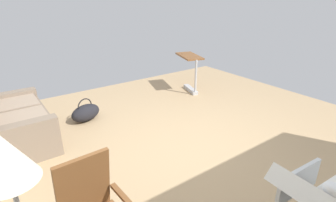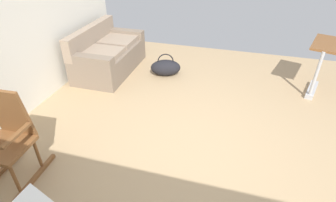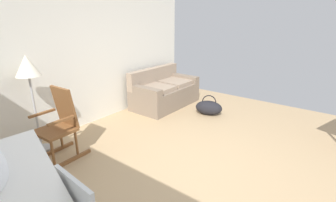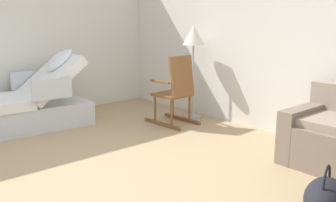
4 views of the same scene
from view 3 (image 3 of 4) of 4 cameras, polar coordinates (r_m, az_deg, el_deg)
ground_plane at (r=3.46m, az=8.50°, el=-16.38°), size 7.02×7.02×0.00m
back_wall at (r=4.77m, az=-20.49°, el=10.07°), size 5.82×0.10×2.70m
couch at (r=5.77m, az=-0.86°, el=1.96°), size 1.60×0.86×0.85m
rocking_chair at (r=3.89m, az=-23.67°, el=-5.15°), size 0.78×0.52×1.05m
floor_lamp at (r=4.05m, az=-29.43°, el=5.70°), size 0.34×0.34×1.48m
duffel_bag at (r=5.32m, az=9.34°, el=-1.50°), size 0.47×0.63×0.43m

